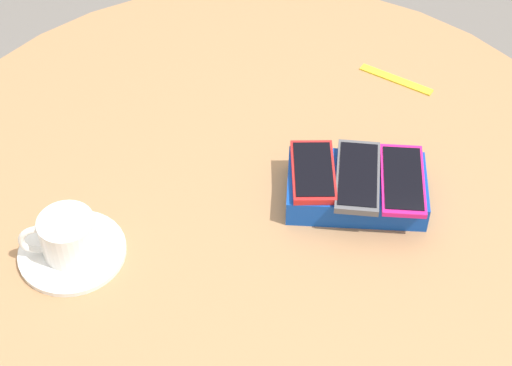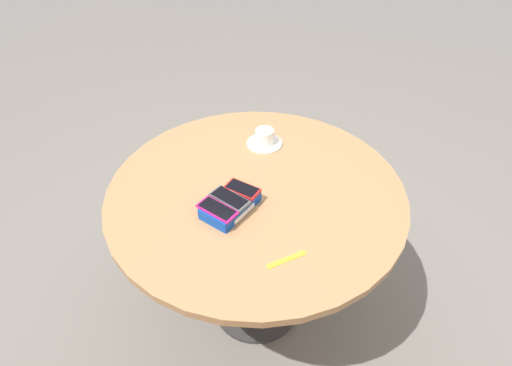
# 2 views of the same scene
# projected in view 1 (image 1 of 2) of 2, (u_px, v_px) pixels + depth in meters

# --- Properties ---
(round_table) EXTENTS (1.11, 1.11, 0.78)m
(round_table) POSITION_uv_depth(u_px,v_px,m) (256.00, 237.00, 1.36)
(round_table) COLOR #2D2D2D
(round_table) RESTS_ON ground_plane
(phone_box) EXTENTS (0.23, 0.17, 0.04)m
(phone_box) POSITION_uv_depth(u_px,v_px,m) (356.00, 188.00, 1.26)
(phone_box) COLOR #0F42AD
(phone_box) RESTS_ON round_table
(phone_magenta) EXTENTS (0.10, 0.15, 0.01)m
(phone_magenta) POSITION_uv_depth(u_px,v_px,m) (403.00, 180.00, 1.23)
(phone_magenta) COLOR #D11975
(phone_magenta) RESTS_ON phone_box
(phone_gray) EXTENTS (0.10, 0.15, 0.01)m
(phone_gray) POSITION_uv_depth(u_px,v_px,m) (358.00, 176.00, 1.24)
(phone_gray) COLOR #515156
(phone_gray) RESTS_ON phone_box
(phone_red) EXTENTS (0.08, 0.13, 0.01)m
(phone_red) POSITION_uv_depth(u_px,v_px,m) (313.00, 171.00, 1.24)
(phone_red) COLOR red
(phone_red) RESTS_ON phone_box
(saucer) EXTENTS (0.15, 0.15, 0.01)m
(saucer) POSITION_uv_depth(u_px,v_px,m) (72.00, 252.00, 1.20)
(saucer) COLOR white
(saucer) RESTS_ON round_table
(coffee_cup) EXTENTS (0.11, 0.08, 0.06)m
(coffee_cup) POSITION_uv_depth(u_px,v_px,m) (67.00, 236.00, 1.17)
(coffee_cup) COLOR white
(coffee_cup) RESTS_ON saucer
(lanyard_strap) EXTENTS (0.11, 0.10, 0.00)m
(lanyard_strap) POSITION_uv_depth(u_px,v_px,m) (396.00, 80.00, 1.46)
(lanyard_strap) COLOR yellow
(lanyard_strap) RESTS_ON round_table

